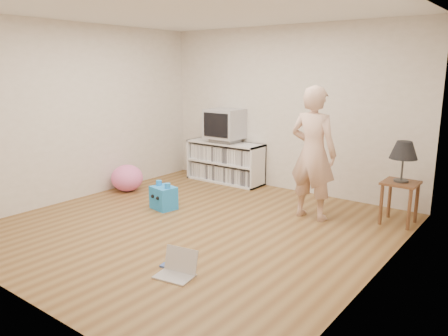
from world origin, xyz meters
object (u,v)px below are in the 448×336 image
Objects in this scene: media_unit at (226,162)px; person at (313,153)px; table_lamp at (404,151)px; side_table at (400,192)px; dvd_deck at (225,140)px; plush_pink at (127,178)px; laptop at (178,268)px; plush_blue at (164,197)px; crt_tv at (225,124)px.

media_unit is 0.81× the size of person.
side_table is at bearing 0.00° from table_lamp.
dvd_deck is at bearing -90.00° from media_unit.
plush_pink is (-3.94, -1.08, -0.20)m from side_table.
person is at bearing -154.65° from table_lamp.
media_unit is at bearing 172.79° from side_table.
person is at bearing 73.53° from laptop.
side_table is 3.14m from plush_blue.
crt_tv is (0.00, -0.00, 0.29)m from dvd_deck.
plush_pink is at bearing -121.53° from dvd_deck.
table_lamp is (3.05, -0.37, -0.08)m from crt_tv.
plush_pink is (-1.13, 0.31, 0.05)m from plush_blue.
crt_tv reaches higher than laptop.
dvd_deck is at bearing 173.08° from side_table.
media_unit is 3.57× the size of plush_blue.
plush_pink is (-0.89, -1.46, -0.14)m from media_unit.
person is (2.06, -0.84, 0.13)m from dvd_deck.
crt_tv is 1.96m from plush_blue.
dvd_deck is at bearing 90.00° from crt_tv.
table_lamp is at bearing 37.09° from plush_blue.
person is at bearing -22.60° from media_unit.
side_table is 1.07× the size of table_lamp.
table_lamp is at bearing -7.21° from media_unit.
dvd_deck reaches higher than laptop.
person reaches higher than media_unit.
side_table is 4.09m from plush_pink.
laptop is at bearing 85.21° from person.
laptop is 1.02× the size of plush_blue.
plush_blue is 1.17m from plush_pink.
plush_pink is (-2.94, -0.61, -0.65)m from person.
crt_tv reaches higher than media_unit.
table_lamp reaches higher than plush_blue.
media_unit is 3.63m from laptop.
plush_pink is at bearing -164.68° from side_table.
laptop is at bearing -32.04° from plush_pink.
person is 3.44× the size of plush_pink.
table_lamp is at bearing 0.00° from side_table.
dvd_deck is 3.09m from side_table.
plush_pink is at bearing -121.25° from media_unit.
side_table is 1.40× the size of plush_blue.
person is 3.08m from plush_pink.
side_table is (3.05, -0.37, -0.32)m from dvd_deck.
person reaches higher than table_lamp.
laptop is 3.17m from plush_pink.
laptop is at bearing -114.48° from table_lamp.
crt_tv is (0.00, -0.02, 0.67)m from media_unit.
side_table is (3.05, -0.37, -0.60)m from crt_tv.
person is at bearing -22.15° from crt_tv.
plush_blue is (0.24, -1.75, -0.85)m from crt_tv.
person is 4.35× the size of laptop.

